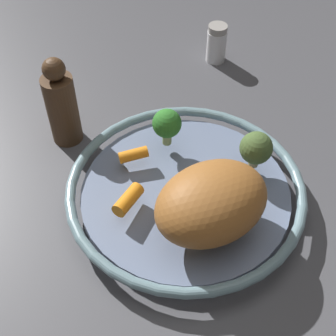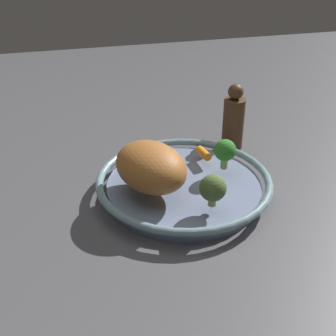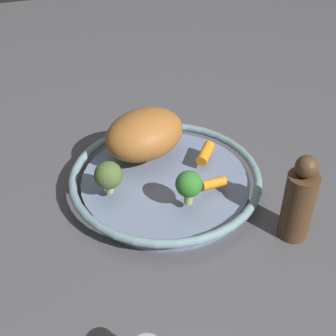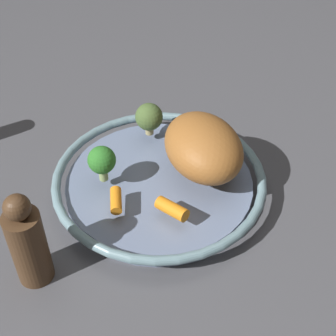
# 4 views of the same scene
# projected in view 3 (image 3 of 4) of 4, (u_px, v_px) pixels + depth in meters

# --- Properties ---
(ground_plane) EXTENTS (2.30, 2.30, 0.00)m
(ground_plane) POSITION_uv_depth(u_px,v_px,m) (165.00, 190.00, 0.88)
(ground_plane) COLOR #4C4C51
(serving_bowl) EXTENTS (0.35, 0.35, 0.04)m
(serving_bowl) POSITION_uv_depth(u_px,v_px,m) (165.00, 181.00, 0.87)
(serving_bowl) COLOR slate
(serving_bowl) RESTS_ON ground_plane
(roast_chicken_piece) EXTENTS (0.17, 0.19, 0.09)m
(roast_chicken_piece) POSITION_uv_depth(u_px,v_px,m) (144.00, 134.00, 0.88)
(roast_chicken_piece) COLOR #9F612B
(roast_chicken_piece) RESTS_ON serving_bowl
(baby_carrot_near_rim) EXTENTS (0.02, 0.05, 0.02)m
(baby_carrot_near_rim) POSITION_uv_depth(u_px,v_px,m) (214.00, 183.00, 0.82)
(baby_carrot_near_rim) COLOR orange
(baby_carrot_near_rim) RESTS_ON serving_bowl
(baby_carrot_center) EXTENTS (0.05, 0.05, 0.02)m
(baby_carrot_center) POSITION_uv_depth(u_px,v_px,m) (205.00, 153.00, 0.89)
(baby_carrot_center) COLOR orange
(baby_carrot_center) RESTS_ON serving_bowl
(broccoli_floret_large) EXTENTS (0.05, 0.05, 0.06)m
(broccoli_floret_large) POSITION_uv_depth(u_px,v_px,m) (108.00, 175.00, 0.79)
(broccoli_floret_large) COLOR tan
(broccoli_floret_large) RESTS_ON serving_bowl
(broccoli_floret_mid) EXTENTS (0.04, 0.04, 0.06)m
(broccoli_floret_mid) POSITION_uv_depth(u_px,v_px,m) (189.00, 185.00, 0.77)
(broccoli_floret_mid) COLOR #95AC66
(broccoli_floret_mid) RESTS_ON serving_bowl
(pepper_mill) EXTENTS (0.05, 0.05, 0.16)m
(pepper_mill) POSITION_uv_depth(u_px,v_px,m) (299.00, 201.00, 0.75)
(pepper_mill) COLOR #4C331E
(pepper_mill) RESTS_ON ground_plane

